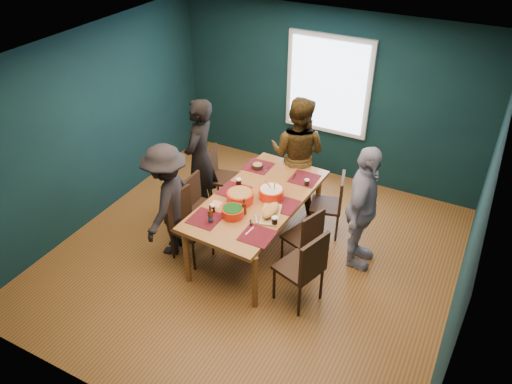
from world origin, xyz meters
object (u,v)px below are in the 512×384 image
bowl_dumpling (271,193)px  bowl_herbs (233,212)px  person_far_left (200,158)px  chair_left_far (219,172)px  chair_left_near (186,220)px  chair_left_mid (198,201)px  person_right (362,209)px  person_near_left (168,201)px  cutting_board (271,211)px  chair_right_far (333,201)px  chair_right_near (306,265)px  chair_right_mid (306,235)px  dining_table (258,203)px  person_back (297,154)px  bowl_salad (240,197)px

bowl_dumpling → bowl_herbs: (-0.24, -0.58, -0.01)m
person_far_left → chair_left_far: bearing=147.6°
bowl_herbs → chair_left_near: bearing=-174.4°
chair_left_mid → person_right: person_right is taller
person_near_left → cutting_board: size_ratio=2.77×
bowl_dumpling → bowl_herbs: size_ratio=1.17×
chair_left_near → cutting_board: chair_left_near is taller
chair_right_far → person_near_left: size_ratio=0.59×
person_far_left → chair_right_far: bearing=91.7°
chair_right_near → person_near_left: size_ratio=0.65×
chair_left_far → person_right: bearing=-21.0°
chair_left_far → bowl_herbs: size_ratio=3.32×
chair_left_far → chair_right_mid: chair_left_far is taller
chair_left_near → chair_right_near: 1.72m
dining_table → person_back: 1.19m
chair_left_far → person_right: size_ratio=0.54×
chair_right_mid → bowl_dumpling: bearing=-174.1°
bowl_salad → chair_left_near: bearing=-148.1°
chair_left_far → bowl_herbs: 1.54m
person_back → chair_right_far: bearing=147.3°
chair_left_far → chair_left_near: 1.27m
chair_right_far → person_back: 0.90m
dining_table → chair_right_near: 1.18m
chair_right_mid → person_back: 1.46m
chair_right_near → bowl_herbs: size_ratio=3.71×
bowl_herbs → bowl_dumpling: bearing=67.5°
person_far_left → person_right: (2.41, -0.07, -0.04)m
person_back → person_right: person_back is taller
person_near_left → bowl_dumpling: 1.34m
chair_left_near → person_far_left: bearing=119.7°
chair_right_mid → bowl_dumpling: size_ratio=2.70×
chair_left_near → chair_left_mid: bearing=112.2°
bowl_herbs → person_right: bearing=31.2°
person_near_left → bowl_herbs: (0.92, 0.07, 0.09)m
person_far_left → bowl_salad: 1.14m
cutting_board → chair_right_mid: bearing=9.8°
person_right → bowl_herbs: (-1.37, -0.83, 0.03)m
chair_left_far → chair_left_near: (0.25, -1.24, 0.03)m
bowl_salad → chair_right_mid: bearing=8.4°
dining_table → chair_left_near: (-0.76, -0.56, -0.18)m
chair_right_near → bowl_herbs: (-1.05, 0.18, 0.28)m
person_back → person_far_left: bearing=30.8°
chair_left_mid → cutting_board: size_ratio=1.57×
person_far_left → person_near_left: person_far_left is taller
chair_right_mid → person_near_left: bearing=-144.0°
chair_left_near → person_near_left: 0.34m
person_back → bowl_salad: person_back is taller
bowl_salad → bowl_dumpling: 0.41m
dining_table → chair_right_far: (0.77, 0.76, -0.20)m
chair_left_mid → person_near_left: size_ratio=0.57×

